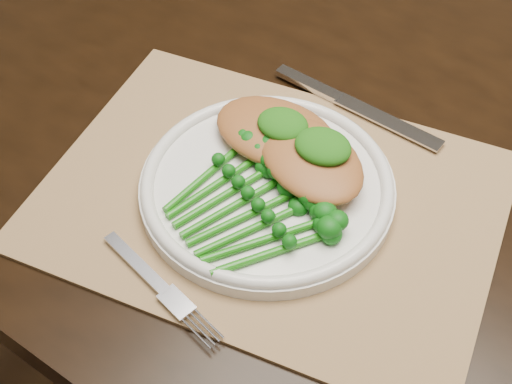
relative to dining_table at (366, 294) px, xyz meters
The scene contains 11 objects.
floor 0.40m from the dining_table, 149.94° to the left, with size 4.00×4.00×0.00m, color #51341C.
dining_table is the anchor object (origin of this frame).
placemat 0.42m from the dining_table, 110.95° to the right, with size 0.45×0.33×0.00m, color #9A774E.
dinner_plate 0.44m from the dining_table, 113.13° to the right, with size 0.26×0.26×0.02m.
knife 0.39m from the dining_table, 163.59° to the right, with size 0.21×0.05×0.01m.
fork 0.51m from the dining_table, 106.35° to the right, with size 0.16×0.06×0.00m.
chicken_fillet_left 0.44m from the dining_table, 127.76° to the right, with size 0.14×0.09×0.03m, color #AB6631.
chicken_fillet_right 0.44m from the dining_table, 107.72° to the right, with size 0.13×0.09×0.03m, color #AB6631.
pesto_dollop_left 0.45m from the dining_table, 125.31° to the right, with size 0.05×0.05×0.02m, color #124C0A.
pesto_dollop_right 0.45m from the dining_table, 105.46° to the right, with size 0.06×0.05×0.02m, color #124C0A.
broccolini_bundle 0.47m from the dining_table, 109.83° to the right, with size 0.19×0.20×0.04m.
Camera 1 is at (0.25, -0.66, 1.30)m, focal length 50.00 mm.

